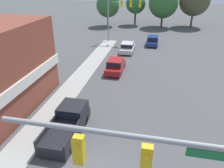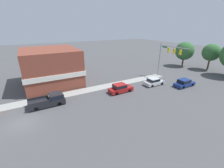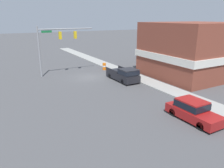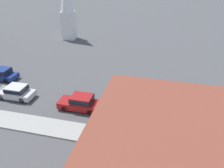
{
  "view_description": "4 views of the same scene",
  "coord_description": "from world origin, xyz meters",
  "px_view_note": "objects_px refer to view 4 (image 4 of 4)",
  "views": [
    {
      "loc": [
        2.72,
        -8.6,
        10.7
      ],
      "look_at": [
        -0.69,
        7.64,
        2.5
      ],
      "focal_mm": 35.0,
      "sensor_mm": 36.0,
      "label": 1
    },
    {
      "loc": [
        19.74,
        2.14,
        11.72
      ],
      "look_at": [
        0.13,
        13.14,
        2.95
      ],
      "focal_mm": 24.0,
      "sensor_mm": 36.0,
      "label": 2
    },
    {
      "loc": [
        11.53,
        27.07,
        7.98
      ],
      "look_at": [
        1.42,
        8.98,
        1.64
      ],
      "focal_mm": 35.0,
      "sensor_mm": 36.0,
      "label": 3
    },
    {
      "loc": [
        -20.13,
        8.26,
        13.9
      ],
      "look_at": [
        0.05,
        13.2,
        2.33
      ],
      "focal_mm": 35.0,
      "sensor_mm": 36.0,
      "label": 4
    }
  ],
  "objects_px": {
    "pickup_truck_parked": "(203,127)",
    "car_lead": "(81,102)",
    "car_second_ahead": "(16,92)",
    "car_oncoming": "(1,74)"
  },
  "relations": [
    {
      "from": "car_second_ahead",
      "to": "car_oncoming",
      "type": "bearing_deg",
      "value": 53.12
    },
    {
      "from": "car_oncoming",
      "to": "pickup_truck_parked",
      "type": "bearing_deg",
      "value": 78.35
    },
    {
      "from": "car_oncoming",
      "to": "pickup_truck_parked",
      "type": "height_order",
      "value": "pickup_truck_parked"
    },
    {
      "from": "pickup_truck_parked",
      "to": "car_lead",
      "type": "bearing_deg",
      "value": 84.34
    },
    {
      "from": "car_lead",
      "to": "pickup_truck_parked",
      "type": "relative_size",
      "value": 0.87
    },
    {
      "from": "car_lead",
      "to": "car_second_ahead",
      "type": "height_order",
      "value": "car_lead"
    },
    {
      "from": "car_oncoming",
      "to": "car_second_ahead",
      "type": "bearing_deg",
      "value": 53.12
    },
    {
      "from": "pickup_truck_parked",
      "to": "car_second_ahead",
      "type": "bearing_deg",
      "value": 85.65
    },
    {
      "from": "car_lead",
      "to": "pickup_truck_parked",
      "type": "height_order",
      "value": "pickup_truck_parked"
    },
    {
      "from": "car_second_ahead",
      "to": "pickup_truck_parked",
      "type": "relative_size",
      "value": 0.83
    }
  ]
}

